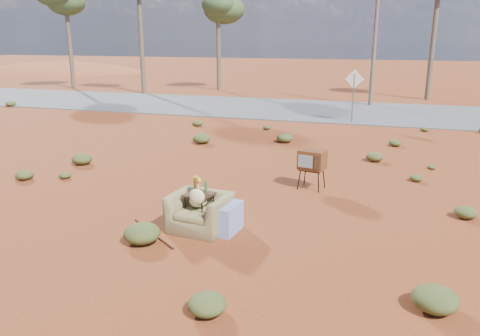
% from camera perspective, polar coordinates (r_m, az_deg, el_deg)
% --- Properties ---
extents(ground, '(140.00, 140.00, 0.00)m').
position_cam_1_polar(ground, '(8.97, -2.43, -6.98)').
color(ground, maroon).
rests_on(ground, ground).
extents(highway, '(140.00, 7.00, 0.04)m').
position_cam_1_polar(highway, '(23.20, 10.31, 6.93)').
color(highway, '#565659').
rests_on(highway, ground).
extents(dirt_mound, '(26.00, 18.00, 2.00)m').
position_cam_1_polar(dirt_mound, '(53.25, -21.07, 10.95)').
color(dirt_mound, brown).
rests_on(dirt_mound, ground).
extents(armchair, '(1.29, 0.79, 0.91)m').
position_cam_1_polar(armchair, '(8.63, -4.37, -4.90)').
color(armchair, olive).
rests_on(armchair, ground).
extents(tv_unit, '(0.67, 0.58, 0.94)m').
position_cam_1_polar(tv_unit, '(10.96, 8.79, 0.94)').
color(tv_unit, black).
rests_on(tv_unit, ground).
extents(side_table, '(0.56, 0.56, 0.95)m').
position_cam_1_polar(side_table, '(8.68, -5.07, -2.90)').
color(side_table, '#392014').
rests_on(side_table, ground).
extents(rusty_bar, '(1.29, 0.99, 0.04)m').
position_cam_1_polar(rusty_bar, '(8.70, -10.54, -7.82)').
color(rusty_bar, '#4E1E14').
rests_on(rusty_bar, ground).
extents(road_sign, '(0.78, 0.06, 2.19)m').
position_cam_1_polar(road_sign, '(19.91, 13.71, 9.63)').
color(road_sign, brown).
rests_on(road_sign, ground).
extents(eucalyptus_near_left, '(3.20, 3.20, 6.60)m').
position_cam_1_polar(eucalyptus_near_left, '(31.75, -2.69, 19.28)').
color(eucalyptus_near_left, brown).
rests_on(eucalyptus_near_left, ground).
extents(utility_pole_center, '(1.40, 0.20, 8.00)m').
position_cam_1_polar(utility_pole_center, '(25.29, 16.25, 16.67)').
color(utility_pole_center, brown).
rests_on(utility_pole_center, ground).
extents(scrub_patch, '(17.49, 8.07, 0.33)m').
position_cam_1_polar(scrub_patch, '(13.14, 0.69, 1.09)').
color(scrub_patch, '#464C21').
rests_on(scrub_patch, ground).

